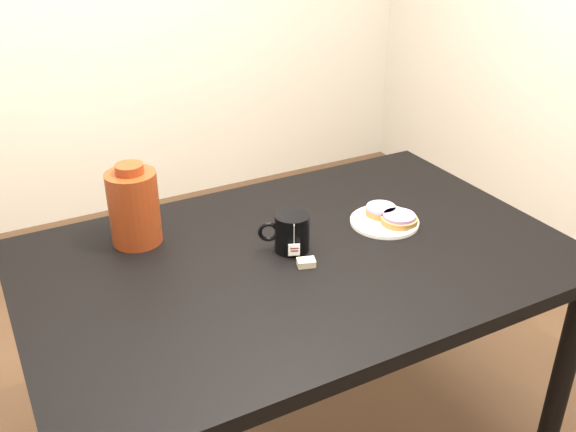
{
  "coord_description": "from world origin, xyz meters",
  "views": [
    {
      "loc": [
        -0.7,
        -1.25,
        1.61
      ],
      "look_at": [
        0.02,
        0.1,
        0.81
      ],
      "focal_mm": 40.0,
      "sensor_mm": 36.0,
      "label": 1
    }
  ],
  "objects": [
    {
      "name": "bagel_package",
      "position": [
        -0.35,
        0.27,
        0.85
      ],
      "size": [
        0.14,
        0.14,
        0.22
      ],
      "rotation": [
        0.0,
        0.0,
        -0.04
      ],
      "color": "#5A1C0B",
      "rests_on": "table"
    },
    {
      "name": "teabag_pouch",
      "position": [
        -0.01,
        -0.06,
        0.76
      ],
      "size": [
        0.05,
        0.04,
        0.02
      ],
      "primitive_type": "cube",
      "rotation": [
        0.0,
        0.0,
        -0.31
      ],
      "color": "#C6B793",
      "rests_on": "table"
    },
    {
      "name": "bagel_back",
      "position": [
        0.31,
        0.07,
        0.77
      ],
      "size": [
        0.09,
        0.09,
        0.03
      ],
      "color": "brown",
      "rests_on": "plate"
    },
    {
      "name": "plate",
      "position": [
        0.3,
        0.03,
        0.76
      ],
      "size": [
        0.19,
        0.19,
        0.01
      ],
      "color": "white",
      "rests_on": "table"
    },
    {
      "name": "bagel_front",
      "position": [
        0.32,
        -0.0,
        0.77
      ],
      "size": [
        0.14,
        0.14,
        0.03
      ],
      "color": "brown",
      "rests_on": "plate"
    },
    {
      "name": "table",
      "position": [
        0.0,
        0.0,
        0.67
      ],
      "size": [
        1.4,
        0.9,
        0.75
      ],
      "color": "black",
      "rests_on": "ground_plane"
    },
    {
      "name": "mug",
      "position": [
        -0.0,
        0.03,
        0.8
      ],
      "size": [
        0.14,
        0.12,
        0.1
      ],
      "rotation": [
        0.0,
        0.0,
        -0.4
      ],
      "color": "black",
      "rests_on": "table"
    }
  ]
}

